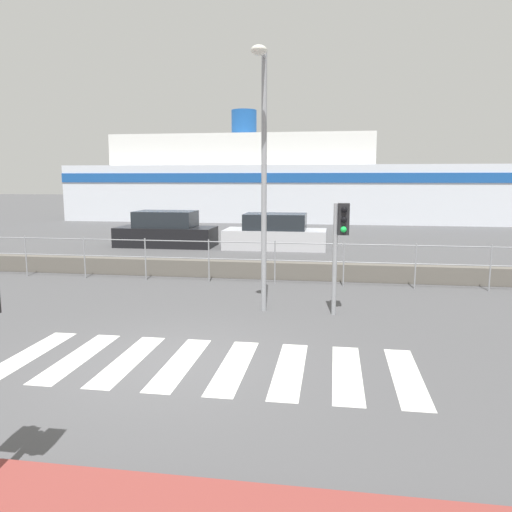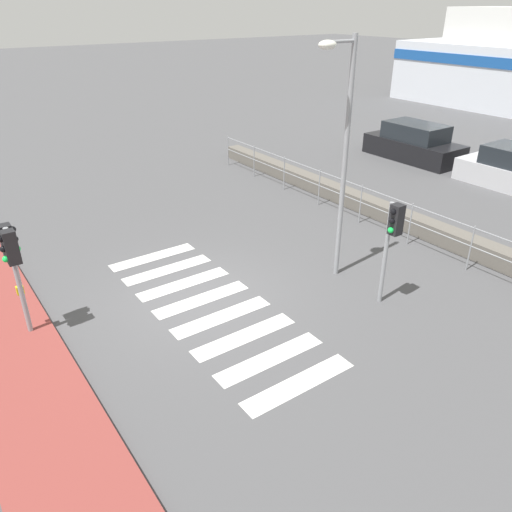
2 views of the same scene
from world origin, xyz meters
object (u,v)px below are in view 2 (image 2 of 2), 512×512
traffic_light_far (392,232)px  parked_car_black (414,144)px  streetlamp (341,137)px  traffic_light_near (12,254)px

traffic_light_far → parked_car_black: 12.80m
streetlamp → traffic_light_far: bearing=2.5°
streetlamp → parked_car_black: streetlamp is taller
traffic_light_near → parked_car_black: bearing=103.2°
traffic_light_far → traffic_light_near: bearing=-116.2°
traffic_light_far → streetlamp: 2.43m
streetlamp → parked_car_black: size_ratio=1.32×
traffic_light_far → streetlamp: streetlamp is taller
traffic_light_far → parked_car_black: bearing=126.1°
parked_car_black → streetlamp: bearing=-60.7°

